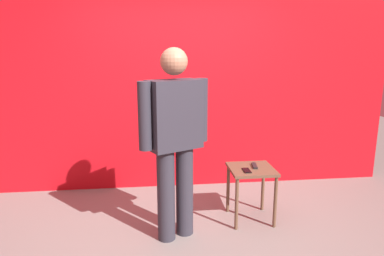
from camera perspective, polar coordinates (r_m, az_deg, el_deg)
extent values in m
plane|color=gray|center=(3.35, -0.74, -19.63)|extent=(12.00, 12.00, 0.00)
cube|color=red|center=(4.49, -2.96, 8.39)|extent=(5.71, 0.12, 2.91)
cylinder|color=#2D2D38|center=(3.35, -4.29, -10.98)|extent=(0.23, 0.23, 0.90)
cylinder|color=#2D2D38|center=(3.44, -1.24, -10.26)|extent=(0.23, 0.23, 0.90)
cube|color=#2D2D38|center=(3.17, -2.88, 2.20)|extent=(0.54, 0.43, 0.63)
cube|color=silver|center=(3.27, -4.00, 3.09)|extent=(0.13, 0.07, 0.53)
cube|color=silver|center=(3.28, -4.05, 2.77)|extent=(0.05, 0.03, 0.48)
cylinder|color=#2D2D38|center=(3.03, -7.75, 1.93)|extent=(0.16, 0.16, 0.60)
cylinder|color=#2D2D38|center=(3.32, 1.55, 2.98)|extent=(0.16, 0.16, 0.60)
sphere|color=#A87A5B|center=(3.12, -2.98, 10.87)|extent=(0.25, 0.25, 0.25)
cube|color=brown|center=(3.72, 9.76, -6.70)|extent=(0.46, 0.46, 0.03)
cylinder|color=brown|center=(3.60, 7.34, -12.29)|extent=(0.04, 0.04, 0.55)
cylinder|color=brown|center=(3.71, 13.51, -11.76)|extent=(0.04, 0.04, 0.55)
cylinder|color=brown|center=(3.96, 5.94, -9.87)|extent=(0.04, 0.04, 0.55)
cylinder|color=brown|center=(4.06, 11.57, -9.48)|extent=(0.04, 0.04, 0.55)
cube|color=black|center=(3.62, 8.96, -6.90)|extent=(0.07, 0.14, 0.01)
cube|color=black|center=(3.76, 10.23, -6.11)|extent=(0.07, 0.17, 0.02)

